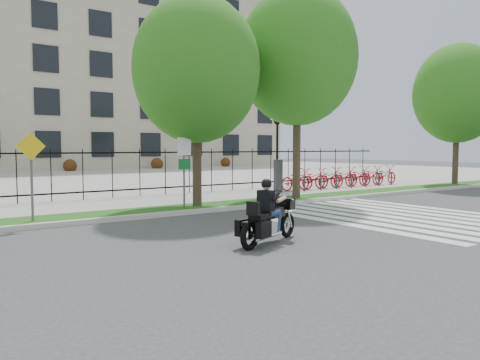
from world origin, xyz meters
TOP-DOWN VIEW (x-y plane):
  - ground at (0.00, 0.00)m, footprint 120.00×120.00m
  - curb at (0.00, 4.10)m, footprint 60.00×0.20m
  - grass_verge at (0.00, 4.95)m, footprint 60.00×1.50m
  - sidewalk at (0.00, 7.45)m, footprint 60.00×3.50m
  - plaza at (0.00, 25.00)m, footprint 80.00×34.00m
  - crosswalk_stripes at (4.83, 0.00)m, footprint 5.70×8.00m
  - iron_fence at (0.00, 9.20)m, footprint 30.00×0.06m
  - lamp_post_right at (10.00, 12.00)m, footprint 1.06×0.70m
  - street_tree_1 at (0.31, 4.95)m, footprint 4.48×4.48m
  - street_tree_2 at (5.07, 4.95)m, footprint 4.88×4.88m
  - street_tree_3 at (17.20, 4.95)m, footprint 4.82×4.82m
  - bike_share_station at (10.44, 7.20)m, footprint 8.98×0.89m
  - sign_pole_regulatory at (-0.41, 4.58)m, footprint 0.50×0.09m
  - sign_pole_warning at (-5.24, 4.58)m, footprint 0.78×0.09m
  - motorcycle_rider at (-1.31, -1.07)m, footprint 2.25×1.17m

SIDE VIEW (x-z plane):
  - ground at x=0.00m, z-range 0.00..0.00m
  - crosswalk_stripes at x=4.83m, z-range 0.00..0.01m
  - plaza at x=0.00m, z-range 0.00..0.10m
  - curb at x=0.00m, z-range 0.00..0.15m
  - grass_verge at x=0.00m, z-range 0.00..0.15m
  - sidewalk at x=0.00m, z-range 0.00..0.15m
  - motorcycle_rider at x=-1.31m, z-range -0.30..1.51m
  - bike_share_station at x=10.44m, z-range -0.07..1.43m
  - iron_fence at x=0.00m, z-range 0.15..2.15m
  - sign_pole_regulatory at x=-0.41m, z-range 0.49..2.99m
  - sign_pole_warning at x=-5.24m, z-range 0.50..2.99m
  - lamp_post_right at x=10.00m, z-range 1.08..5.33m
  - street_tree_1 at x=0.31m, z-range 1.24..8.61m
  - street_tree_3 at x=17.20m, z-range 1.30..9.16m
  - street_tree_2 at x=5.07m, z-range 1.61..10.18m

